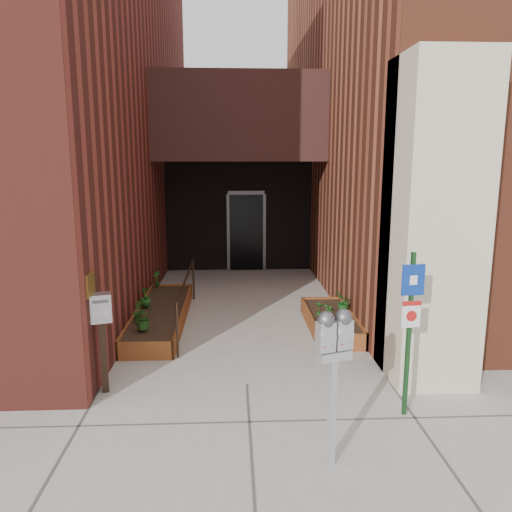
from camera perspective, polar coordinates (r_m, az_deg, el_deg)
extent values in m
plane|color=#9E9991|center=(7.12, -1.06, -14.48)|extent=(80.00, 80.00, 0.00)
cube|color=brown|center=(15.03, 22.71, 17.67)|extent=(8.00, 13.70, 10.00)
cube|color=beige|center=(7.21, 19.56, 3.49)|extent=(1.10, 1.20, 4.40)
cube|color=black|center=(12.45, -1.96, 15.38)|extent=(4.20, 2.00, 2.00)
cube|color=black|center=(13.91, -1.97, 4.62)|extent=(4.00, 0.30, 3.00)
cube|color=black|center=(13.79, -1.11, 2.69)|extent=(0.90, 0.06, 2.10)
cube|color=#B79338|center=(6.67, -18.44, -3.15)|extent=(0.04, 0.30, 0.30)
cube|color=brown|center=(8.02, -12.59, -10.56)|extent=(0.90, 0.04, 0.30)
cube|color=brown|center=(11.37, -9.57, -3.94)|extent=(0.90, 0.04, 0.30)
cube|color=brown|center=(9.75, -13.33, -6.66)|extent=(0.04, 3.60, 0.30)
cube|color=brown|center=(9.62, -8.26, -6.69)|extent=(0.04, 3.60, 0.30)
cube|color=black|center=(9.68, -10.81, -6.79)|extent=(0.82, 3.52, 0.26)
cube|color=brown|center=(8.28, 10.00, -9.75)|extent=(0.80, 0.04, 0.30)
cube|color=brown|center=(10.29, 7.39, -5.50)|extent=(0.80, 0.04, 0.30)
cube|color=brown|center=(9.21, 6.21, -7.47)|extent=(0.04, 2.20, 0.30)
cube|color=brown|center=(9.36, 10.85, -7.31)|extent=(0.04, 2.20, 0.30)
cube|color=black|center=(9.28, 8.54, -7.51)|extent=(0.72, 2.12, 0.26)
cylinder|color=black|center=(7.92, -8.98, -8.39)|extent=(0.04, 0.04, 0.90)
cylinder|color=black|center=(11.07, -7.16, -2.68)|extent=(0.04, 0.04, 0.90)
cylinder|color=black|center=(9.37, -7.99, -2.54)|extent=(0.04, 3.30, 0.04)
cube|color=#B8B9BB|center=(5.29, 8.66, -17.32)|extent=(0.09, 0.09, 1.14)
cube|color=#B8B9BB|center=(5.03, 8.87, -11.14)|extent=(0.37, 0.24, 0.09)
cube|color=#B8B9BB|center=(4.91, 7.96, -9.11)|extent=(0.20, 0.16, 0.30)
sphere|color=#59595B|center=(4.85, 8.01, -7.22)|extent=(0.17, 0.17, 0.17)
cube|color=white|center=(4.85, 8.31, -9.08)|extent=(0.10, 0.04, 0.06)
cube|color=#B21414|center=(4.88, 8.28, -10.08)|extent=(0.10, 0.04, 0.03)
cube|color=#B8B9BB|center=(5.00, 9.91, -8.78)|extent=(0.20, 0.16, 0.30)
sphere|color=#59595B|center=(4.95, 9.98, -6.92)|extent=(0.17, 0.17, 0.17)
cube|color=white|center=(4.95, 10.28, -8.74)|extent=(0.10, 0.04, 0.06)
cube|color=#B21414|center=(4.98, 10.24, -9.73)|extent=(0.10, 0.04, 0.03)
cube|color=#153B19|center=(6.25, 17.05, -8.71)|extent=(0.05, 0.05, 2.02)
cube|color=navy|center=(6.04, 17.53, -2.63)|extent=(0.28, 0.05, 0.37)
cube|color=white|center=(6.03, 17.55, -2.64)|extent=(0.09, 0.02, 0.11)
cube|color=white|center=(6.14, 17.31, -6.37)|extent=(0.23, 0.04, 0.32)
cube|color=#B21414|center=(6.10, 17.40, -5.19)|extent=(0.23, 0.04, 0.06)
cylinder|color=#B21414|center=(6.14, 17.34, -6.56)|extent=(0.13, 0.02, 0.13)
cube|color=black|center=(7.03, -17.01, -10.94)|extent=(0.11, 0.11, 0.99)
cube|color=#BDBDBF|center=(6.81, -17.34, -5.66)|extent=(0.31, 0.26, 0.38)
cube|color=#59595B|center=(6.68, -17.37, -5.02)|extent=(0.19, 0.06, 0.04)
cube|color=white|center=(6.73, -17.30, -6.28)|extent=(0.21, 0.07, 0.09)
imported|color=#234E16|center=(8.47, -12.74, -6.93)|extent=(0.42, 0.42, 0.38)
imported|color=#255317|center=(8.96, -13.42, -6.12)|extent=(0.21, 0.21, 0.33)
imported|color=#1D5618|center=(9.74, -12.54, -4.56)|extent=(0.29, 0.29, 0.37)
imported|color=#1B5518|center=(11.16, -11.27, -2.57)|extent=(0.26, 0.26, 0.35)
imported|color=#1A5418|center=(8.48, 8.30, -6.77)|extent=(0.27, 0.27, 0.38)
imported|color=#1B5317|center=(8.94, 7.28, -6.06)|extent=(0.21, 0.21, 0.30)
imported|color=#18561C|center=(9.34, 9.98, -5.22)|extent=(0.41, 0.41, 0.35)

